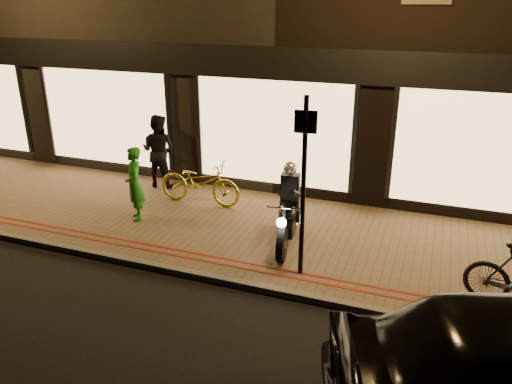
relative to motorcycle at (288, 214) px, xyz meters
The scene contains 10 objects.
ground 2.10m from the motorcycle, 124.38° to the right, with size 90.00×90.00×0.00m, color black.
sidewalk 1.35m from the motorcycle, 161.15° to the left, with size 50.00×4.00×0.12m, color brown.
kerb_stone 2.04m from the motorcycle, 125.23° to the right, with size 50.00×0.14×0.12m, color #59544C.
red_kerb_lines 1.66m from the motorcycle, 136.00° to the right, with size 50.00×0.26×0.01m.
building_row 8.24m from the motorcycle, 98.56° to the left, with size 48.00×10.11×8.50m.
motorcycle is the anchor object (origin of this frame).
sign_post 1.53m from the motorcycle, 61.51° to the right, with size 0.35×0.09×3.00m.
bicycle_gold 2.73m from the motorcycle, 153.61° to the left, with size 0.67×1.92×1.01m, color gold.
person_green 3.30m from the motorcycle, behind, with size 0.57×0.37×1.56m, color #1E6C1D.
person_dark 4.35m from the motorcycle, 153.73° to the left, with size 0.87×0.67×1.78m, color black.
Camera 1 is at (3.53, -6.51, 4.45)m, focal length 35.00 mm.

